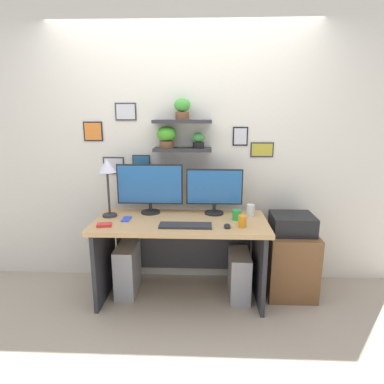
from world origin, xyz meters
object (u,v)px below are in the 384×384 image
at_px(monitor_left, 150,187).
at_px(cell_phone, 126,219).
at_px(keyboard, 185,225).
at_px(pen_cup, 242,221).
at_px(computer_tower_right, 239,275).
at_px(scissors_tray, 104,225).
at_px(desk, 181,241).
at_px(computer_mouse, 227,226).
at_px(water_cup, 251,210).
at_px(drawer_cabinet, 289,262).
at_px(monitor_right, 214,190).
at_px(computer_tower_left, 128,269).
at_px(desk_lamp, 107,172).
at_px(printer, 292,224).
at_px(coffee_mug, 237,215).

relative_size(monitor_left, cell_phone, 4.41).
relative_size(keyboard, pen_cup, 4.40).
bearing_deg(monitor_left, computer_tower_right, -12.21).
relative_size(keyboard, scissors_tray, 3.67).
distance_m(desk, computer_mouse, 0.52).
distance_m(water_cup, drawer_cabinet, 0.64).
xyz_separation_m(drawer_cabinet, computer_tower_right, (-0.48, -0.10, -0.09)).
bearing_deg(computer_mouse, monitor_right, 104.23).
bearing_deg(computer_tower_left, keyboard, -21.93).
relative_size(monitor_left, computer_tower_right, 1.44).
relative_size(desk, computer_tower_left, 3.25).
distance_m(monitor_right, keyboard, 0.51).
bearing_deg(drawer_cabinet, cell_phone, -174.69).
distance_m(desk, desk_lamp, 0.91).
xyz_separation_m(desk_lamp, printer, (1.68, 0.04, -0.48)).
distance_m(desk, drawer_cabinet, 1.05).
bearing_deg(computer_tower_left, desk_lamp, 168.41).
xyz_separation_m(cell_phone, scissors_tray, (-0.14, -0.18, 0.01)).
bearing_deg(scissors_tray, water_cup, 14.58).
xyz_separation_m(desk_lamp, drawer_cabinet, (1.68, 0.04, -0.87)).
relative_size(coffee_mug, drawer_cabinet, 0.15).
height_order(desk, drawer_cabinet, desk).
relative_size(drawer_cabinet, computer_tower_left, 1.27).
xyz_separation_m(desk_lamp, computer_tower_right, (1.20, -0.06, -0.95)).
distance_m(computer_mouse, water_cup, 0.40).
bearing_deg(cell_phone, scissors_tray, -128.55).
distance_m(monitor_right, desk_lamp, 0.99).
distance_m(scissors_tray, printer, 1.68).
bearing_deg(coffee_mug, pen_cup, -81.15).
height_order(pen_cup, drawer_cabinet, pen_cup).
bearing_deg(drawer_cabinet, monitor_left, 176.45).
bearing_deg(cell_phone, computer_tower_left, 112.17).
relative_size(desk, keyboard, 3.49).
distance_m(computer_mouse, scissors_tray, 1.03).
bearing_deg(computer_tower_right, water_cup, 49.20).
distance_m(monitor_left, keyboard, 0.58).
bearing_deg(computer_mouse, scissors_tray, -179.63).
height_order(monitor_left, coffee_mug, monitor_left).
distance_m(cell_phone, coffee_mug, 0.99).
height_order(water_cup, drawer_cabinet, water_cup).
relative_size(desk, coffee_mug, 17.06).
xyz_separation_m(pen_cup, computer_tower_right, (0.01, 0.19, -0.59)).
distance_m(scissors_tray, computer_tower_left, 0.59).
bearing_deg(keyboard, cell_phone, 163.43).
bearing_deg(monitor_right, cell_phone, -164.26).
bearing_deg(monitor_right, printer, -6.50).
relative_size(water_cup, printer, 0.29).
relative_size(cell_phone, water_cup, 1.27).
distance_m(desk, computer_tower_right, 0.63).
bearing_deg(computer_mouse, coffee_mug, 65.58).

